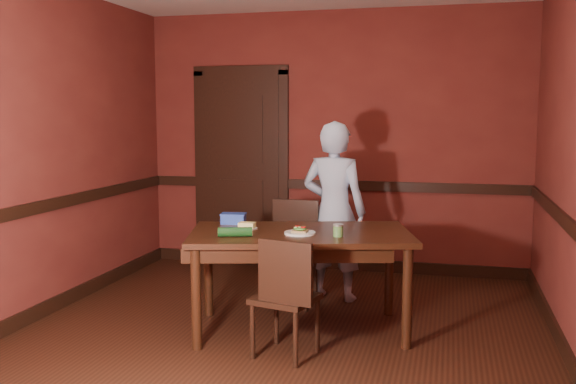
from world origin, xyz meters
The scene contains 20 objects.
floor centered at (0.00, 0.00, 0.00)m, with size 4.00×4.50×0.01m, color black.
wall_back centered at (0.00, 2.25, 1.35)m, with size 4.00×0.02×2.70m, color maroon.
wall_front centered at (0.00, -2.25, 1.35)m, with size 4.00×0.02×2.70m, color maroon.
wall_left centered at (-2.00, 0.00, 1.35)m, with size 0.02×4.50×2.70m, color maroon.
dado_back centered at (0.00, 2.23, 0.90)m, with size 4.00×0.03×0.10m, color black.
dado_left centered at (-1.99, 0.00, 0.90)m, with size 0.03×4.50×0.10m, color black.
dado_right centered at (1.99, 0.00, 0.90)m, with size 0.03×4.50×0.10m, color black.
baseboard_back centered at (0.00, 2.23, 0.06)m, with size 4.00×0.03×0.12m, color black.
baseboard_left centered at (-1.99, 0.00, 0.06)m, with size 0.03×4.50×0.12m, color black.
baseboard_right centered at (1.99, 0.00, 0.06)m, with size 0.03×4.50×0.12m, color black.
door centered at (-1.00, 2.22, 1.09)m, with size 1.05×0.07×2.20m.
dining_table centered at (0.12, 0.25, 0.38)m, with size 1.64×0.92×0.77m, color black.
chair_far centered at (-0.12, 0.91, 0.44)m, with size 0.41×0.41×0.89m, color black, non-canonical shape.
chair_near centered at (0.14, -0.26, 0.42)m, with size 0.39×0.39×0.83m, color black, non-canonical shape.
person centered at (0.21, 1.16, 0.79)m, with size 0.58×0.38×1.58m, color #A2BCD7.
sandwich_plate centered at (0.14, 0.15, 0.78)m, with size 0.23×0.23×0.06m.
sauce_jar centered at (0.43, 0.12, 0.81)m, with size 0.08×0.08×0.09m.
cheese_saucer centered at (-0.30, 0.25, 0.79)m, with size 0.16×0.16×0.05m.
food_tub centered at (-0.48, 0.46, 0.81)m, with size 0.21×0.16×0.08m.
wrapped_veg centered at (-0.29, -0.06, 0.80)m, with size 0.07×0.07×0.25m, color #123914.
Camera 1 is at (1.20, -4.36, 1.65)m, focal length 40.00 mm.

